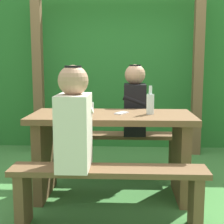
# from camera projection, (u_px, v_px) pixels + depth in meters

# --- Properties ---
(ground_plane) EXTENTS (12.00, 12.00, 0.00)m
(ground_plane) POSITION_uv_depth(u_px,v_px,m) (112.00, 195.00, 2.93)
(ground_plane) COLOR #3E7B3A
(hedge_backdrop) EXTENTS (6.40, 0.66, 2.19)m
(hedge_backdrop) POSITION_uv_depth(u_px,v_px,m) (118.00, 69.00, 4.80)
(hedge_backdrop) COLOR #276B2A
(hedge_backdrop) RESTS_ON ground_plane
(pergola_post_left) EXTENTS (0.12, 0.12, 2.02)m
(pergola_post_left) POSITION_uv_depth(u_px,v_px,m) (38.00, 76.00, 4.23)
(pergola_post_left) COLOR brown
(pergola_post_left) RESTS_ON ground_plane
(pergola_post_right) EXTENTS (0.12, 0.12, 2.02)m
(pergola_post_right) POSITION_uv_depth(u_px,v_px,m) (198.00, 77.00, 4.13)
(pergola_post_right) COLOR brown
(pergola_post_right) RESTS_ON ground_plane
(picnic_table) EXTENTS (1.40, 0.64, 0.74)m
(picnic_table) POSITION_uv_depth(u_px,v_px,m) (112.00, 141.00, 2.86)
(picnic_table) COLOR brown
(picnic_table) RESTS_ON ground_plane
(bench_near) EXTENTS (1.40, 0.24, 0.45)m
(bench_near) POSITION_uv_depth(u_px,v_px,m) (108.00, 185.00, 2.32)
(bench_near) COLOR brown
(bench_near) RESTS_ON ground_plane
(bench_far) EXTENTS (1.40, 0.24, 0.45)m
(bench_far) POSITION_uv_depth(u_px,v_px,m) (114.00, 145.00, 3.44)
(bench_far) COLOR brown
(bench_far) RESTS_ON ground_plane
(person_white_shirt) EXTENTS (0.25, 0.35, 0.72)m
(person_white_shirt) POSITION_uv_depth(u_px,v_px,m) (74.00, 121.00, 2.27)
(person_white_shirt) COLOR silver
(person_white_shirt) RESTS_ON bench_near
(person_black_coat) EXTENTS (0.25, 0.35, 0.72)m
(person_black_coat) POSITION_uv_depth(u_px,v_px,m) (135.00, 102.00, 3.36)
(person_black_coat) COLOR black
(person_black_coat) RESTS_ON bench_far
(drinking_glass) EXTENTS (0.08, 0.08, 0.10)m
(drinking_glass) POSITION_uv_depth(u_px,v_px,m) (89.00, 108.00, 2.86)
(drinking_glass) COLOR silver
(drinking_glass) RESTS_ON picnic_table
(bottle_left) EXTENTS (0.07, 0.07, 0.24)m
(bottle_left) POSITION_uv_depth(u_px,v_px,m) (150.00, 103.00, 2.79)
(bottle_left) COLOR silver
(bottle_left) RESTS_ON picnic_table
(cell_phone) EXTENTS (0.13, 0.16, 0.01)m
(cell_phone) POSITION_uv_depth(u_px,v_px,m) (122.00, 113.00, 2.83)
(cell_phone) COLOR silver
(cell_phone) RESTS_ON picnic_table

